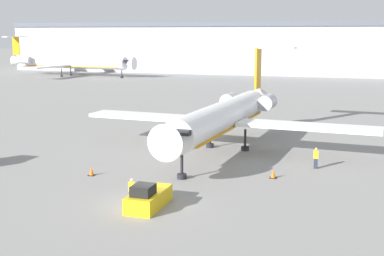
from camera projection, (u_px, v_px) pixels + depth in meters
name	position (u px, v px, depth m)	size (l,w,h in m)	color
ground_plane	(145.00, 206.00, 36.56)	(600.00, 600.00, 0.00)	gray
terminal_building	(311.00, 48.00, 147.86)	(180.00, 16.80, 14.48)	#9EA3AD
airplane_main	(225.00, 115.00, 53.08)	(29.96, 28.45, 10.01)	white
pushback_tug	(148.00, 198.00, 36.14)	(1.90, 4.37, 1.82)	yellow
worker_near_tug	(132.00, 190.00, 37.03)	(0.40, 0.25, 1.75)	#232838
worker_by_wing	(316.00, 157.00, 46.38)	(0.40, 0.26, 1.87)	#232838
traffic_cone_left	(91.00, 171.00, 44.26)	(0.52, 0.52, 0.77)	black
traffic_cone_right	(273.00, 174.00, 43.47)	(0.57, 0.57, 0.75)	black
airplane_parked_far_left	(69.00, 62.00, 143.57)	(38.16, 31.03, 10.55)	white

